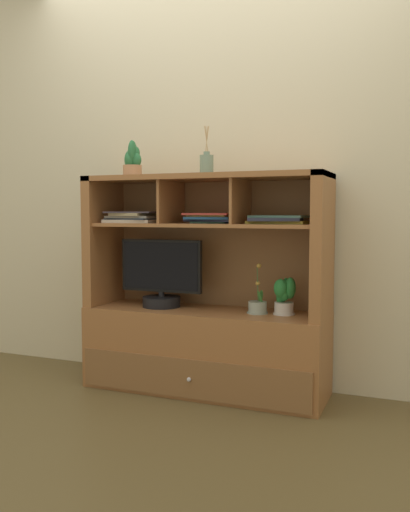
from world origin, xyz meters
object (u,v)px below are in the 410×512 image
object	(u,v)px
magazine_stack_left	(134,217)
magazine_stack_centre	(277,220)
tv_monitor	(161,279)
potted_succulent	(132,161)
diffuser_bottle	(207,165)
potted_orchid	(257,306)
potted_fern	(284,296)
media_console	(206,322)
magazine_stack_right	(212,218)

from	to	relation	value
magazine_stack_left	magazine_stack_centre	world-z (taller)	magazine_stack_left
tv_monitor	potted_succulent	size ratio (longest dim) A/B	2.40
tv_monitor	magazine_stack_centre	world-z (taller)	magazine_stack_centre
magazine_stack_left	diffuser_bottle	xyz separation A→B (m)	(0.45, 0.04, 0.30)
potted_orchid	diffuser_bottle	size ratio (longest dim) A/B	1.01
potted_orchid	potted_succulent	xyz separation A→B (m)	(-0.77, -0.02, 0.83)
potted_fern	magazine_stack_left	xyz separation A→B (m)	(-0.91, -0.04, 0.43)
potted_fern	magazine_stack_centre	size ratio (longest dim) A/B	0.65
potted_fern	potted_orchid	bearing A→B (deg)	-169.30
potted_orchid	potted_succulent	size ratio (longest dim) A/B	1.31
media_console	potted_fern	world-z (taller)	media_console
magazine_stack_centre	magazine_stack_right	size ratio (longest dim) A/B	0.99
magazine_stack_centre	potted_succulent	world-z (taller)	potted_succulent
magazine_stack_centre	magazine_stack_left	bearing A→B (deg)	-177.19
magazine_stack_left	magazine_stack_centre	bearing A→B (deg)	2.81
potted_fern	magazine_stack_centre	xyz separation A→B (m)	(-0.04, 0.00, 0.42)
magazine_stack_left	magazine_stack_centre	xyz separation A→B (m)	(0.87, 0.04, -0.01)
magazine_stack_right	potted_succulent	size ratio (longest dim) A/B	1.50
media_console	potted_fern	xyz separation A→B (m)	(0.46, 0.01, 0.18)
media_console	magazine_stack_right	bearing A→B (deg)	56.61
magazine_stack_left	potted_succulent	xyz separation A→B (m)	(-0.01, -0.00, 0.33)
potted_fern	magazine_stack_right	size ratio (longest dim) A/B	0.64
magazine_stack_centre	tv_monitor	bearing A→B (deg)	-177.55
magazine_stack_left	potted_orchid	bearing A→B (deg)	1.13
magazine_stack_right	diffuser_bottle	size ratio (longest dim) A/B	1.15
tv_monitor	potted_succulent	distance (m)	0.72
media_console	diffuser_bottle	size ratio (longest dim) A/B	5.03
tv_monitor	magazine_stack_right	size ratio (longest dim) A/B	1.60
tv_monitor	potted_succulent	bearing A→B (deg)	-174.30
magazine_stack_right	potted_succulent	xyz separation A→B (m)	(-0.48, -0.07, 0.34)
potted_fern	magazine_stack_left	distance (m)	1.01
potted_succulent	media_console	bearing A→B (deg)	4.06
potted_fern	magazine_stack_right	world-z (taller)	magazine_stack_right
tv_monitor	diffuser_bottle	size ratio (longest dim) A/B	1.84
magazine_stack_left	potted_succulent	world-z (taller)	potted_succulent
potted_orchid	potted_succulent	bearing A→B (deg)	-178.51
magazine_stack_left	potted_fern	bearing A→B (deg)	2.66
tv_monitor	potted_fern	world-z (taller)	tv_monitor
potted_fern	magazine_stack_left	size ratio (longest dim) A/B	0.63
tv_monitor	magazine_stack_right	bearing A→B (deg)	9.86
potted_fern	potted_succulent	bearing A→B (deg)	-177.05
potted_orchid	magazine_stack_left	world-z (taller)	magazine_stack_left
media_console	tv_monitor	size ratio (longest dim) A/B	2.74
tv_monitor	diffuser_bottle	bearing A→B (deg)	6.32
potted_fern	potted_succulent	world-z (taller)	potted_succulent
magazine_stack_right	potted_succulent	world-z (taller)	potted_succulent
magazine_stack_left	diffuser_bottle	bearing A→B (deg)	5.54
magazine_stack_centre	media_console	bearing A→B (deg)	-177.93
tv_monitor	magazine_stack_centre	xyz separation A→B (m)	(0.69, 0.03, 0.36)
potted_orchid	media_console	bearing A→B (deg)	177.76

